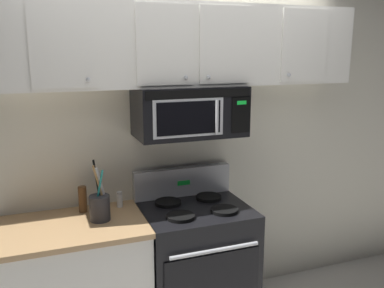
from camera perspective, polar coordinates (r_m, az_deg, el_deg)
back_wall at (r=3.20m, az=-1.88°, el=1.10°), size 5.20×0.10×2.70m
stove_range at (r=3.18m, az=0.43°, el=-15.98°), size 0.76×0.69×1.12m
over_range_microwave at (r=2.93m, az=-0.35°, el=4.51°), size 0.76×0.43×0.35m
upper_cabinets at (r=2.93m, az=-0.57°, el=13.34°), size 2.50×0.36×0.55m
counter_segment at (r=3.03m, az=-15.43°, el=-18.32°), size 0.93×0.65×0.90m
utensil_crock_charcoal at (r=2.82m, az=-12.50°, el=-8.30°), size 0.13×0.13×0.40m
salt_shaker at (r=3.03m, az=-9.87°, el=-7.48°), size 0.04×0.04×0.11m
pepper_mill at (r=2.99m, az=-14.72°, el=-7.32°), size 0.06×0.06×0.18m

